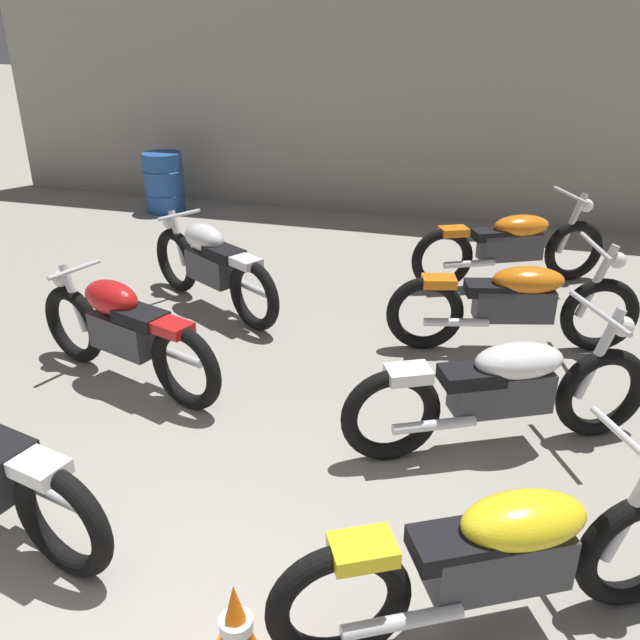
# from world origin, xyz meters

# --- Properties ---
(back_wall) EXTENTS (12.85, 0.24, 3.60)m
(back_wall) POSITION_xyz_m (0.00, 7.80, 1.80)
(back_wall) COLOR #9E998E
(back_wall) RESTS_ON ground
(motorcycle_left_row_1) EXTENTS (1.90, 0.76, 0.88)m
(motorcycle_left_row_1) POSITION_xyz_m (-1.47, 2.37, 0.46)
(motorcycle_left_row_1) COLOR black
(motorcycle_left_row_1) RESTS_ON ground
(motorcycle_left_row_2) EXTENTS (1.75, 1.09, 0.88)m
(motorcycle_left_row_2) POSITION_xyz_m (-1.43, 3.91, 0.46)
(motorcycle_left_row_2) COLOR black
(motorcycle_left_row_2) RESTS_ON ground
(motorcycle_right_row_0) EXTENTS (1.96, 1.17, 0.97)m
(motorcycle_right_row_0) POSITION_xyz_m (1.45, 0.76, 0.45)
(motorcycle_right_row_0) COLOR black
(motorcycle_right_row_0) RESTS_ON ground
(motorcycle_right_row_1) EXTENTS (1.99, 1.12, 0.97)m
(motorcycle_right_row_1) POSITION_xyz_m (1.40, 2.29, 0.45)
(motorcycle_right_row_1) COLOR black
(motorcycle_right_row_1) RESTS_ON ground
(motorcycle_right_row_2) EXTENTS (2.13, 0.85, 0.97)m
(motorcycle_right_row_2) POSITION_xyz_m (1.45, 3.80, 0.45)
(motorcycle_right_row_2) COLOR black
(motorcycle_right_row_2) RESTS_ON ground
(motorcycle_right_row_3) EXTENTS (1.99, 1.12, 0.97)m
(motorcycle_right_row_3) POSITION_xyz_m (1.38, 5.37, 0.45)
(motorcycle_right_row_3) COLOR black
(motorcycle_right_row_3) RESTS_ON ground
(oil_drum) EXTENTS (0.59, 0.59, 0.85)m
(oil_drum) POSITION_xyz_m (-3.56, 6.96, 0.43)
(oil_drum) COLOR #23519E
(oil_drum) RESTS_ON ground
(traffic_cone) EXTENTS (0.32, 0.32, 0.54)m
(traffic_cone) POSITION_xyz_m (0.37, 0.18, 0.26)
(traffic_cone) COLOR orange
(traffic_cone) RESTS_ON ground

